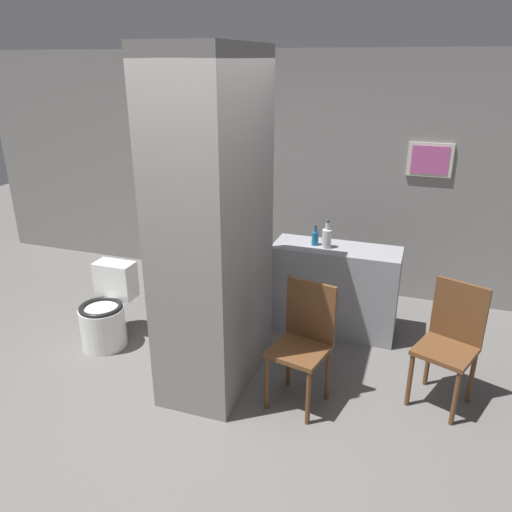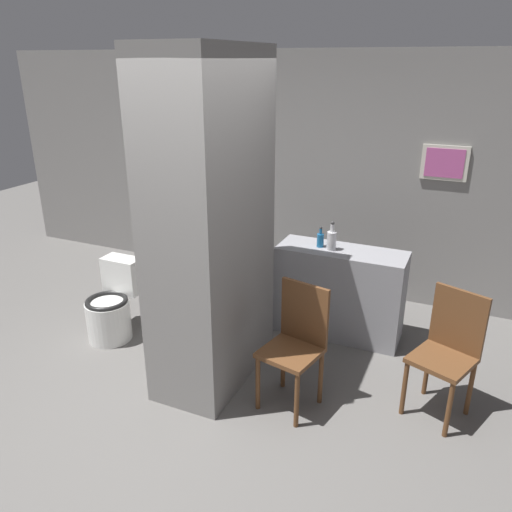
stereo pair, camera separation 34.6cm
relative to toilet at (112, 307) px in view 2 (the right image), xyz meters
name	(u,v)px [view 2 (the right image)]	position (x,y,z in m)	size (l,w,h in m)	color
ground_plane	(180,409)	(1.17, -0.70, -0.30)	(14.00, 14.00, 0.00)	#5B5956
wall_back	(300,174)	(1.17, 1.93, 1.00)	(8.00, 0.09, 2.60)	gray
pillar_center	(211,227)	(1.18, -0.14, 1.00)	(0.63, 1.12, 2.60)	gray
counter_shelf	(339,292)	(1.95, 0.93, 0.13)	(1.19, 0.44, 0.86)	gray
toilet	(112,307)	(0.00, 0.00, 0.00)	(0.41, 0.57, 0.73)	silver
chair_near_pillar	(296,341)	(1.93, -0.23, 0.23)	(0.47, 0.47, 0.96)	brown
chair_by_doorway	(448,348)	(2.97, 0.12, 0.23)	(0.52, 0.52, 0.96)	brown
bicycle	(230,278)	(0.76, 0.98, 0.04)	(1.65, 0.42, 0.70)	black
bottle_tall	(332,240)	(1.85, 0.89, 0.66)	(0.09, 0.09, 0.27)	silver
bottle_short	(320,239)	(1.74, 0.93, 0.63)	(0.06, 0.06, 0.20)	#19598C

